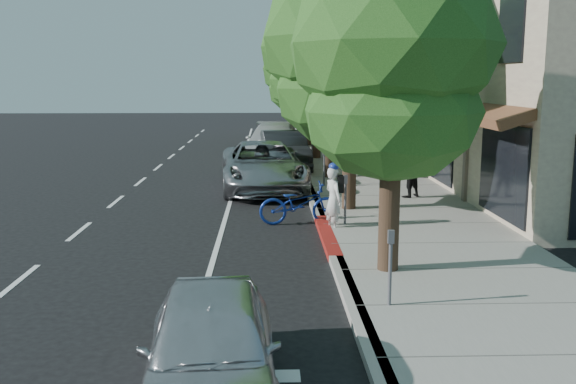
{
  "coord_description": "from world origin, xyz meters",
  "views": [
    {
      "loc": [
        -1.45,
        -13.97,
        3.8
      ],
      "look_at": [
        -0.98,
        -0.08,
        1.35
      ],
      "focal_mm": 40.0,
      "sensor_mm": 36.0,
      "label": 1
    }
  ],
  "objects_px": {
    "street_tree_1": "(351,43)",
    "pedestrian": "(408,172)",
    "street_tree_2": "(330,66)",
    "white_pickup": "(274,144)",
    "street_tree_5": "(303,70)",
    "dark_suv_far": "(283,133)",
    "near_car_a": "(211,348)",
    "silver_suv": "(263,166)",
    "dark_sedan": "(284,151)",
    "street_tree_3": "(317,50)",
    "bicycle": "(299,204)",
    "cyclist": "(334,200)",
    "street_tree_4": "(309,62)",
    "street_tree_0": "(394,51)"
  },
  "relations": [
    {
      "from": "street_tree_1",
      "to": "street_tree_2",
      "type": "distance_m",
      "value": 6.02
    },
    {
      "from": "street_tree_0",
      "to": "near_car_a",
      "type": "xyz_separation_m",
      "value": [
        -3.02,
        -4.81,
        -3.64
      ]
    },
    {
      "from": "bicycle",
      "to": "near_car_a",
      "type": "distance_m",
      "value": 9.57
    },
    {
      "from": "dark_sedan",
      "to": "white_pickup",
      "type": "height_order",
      "value": "white_pickup"
    },
    {
      "from": "cyclist",
      "to": "dark_suv_far",
      "type": "bearing_deg",
      "value": -23.52
    },
    {
      "from": "silver_suv",
      "to": "near_car_a",
      "type": "height_order",
      "value": "silver_suv"
    },
    {
      "from": "street_tree_5",
      "to": "pedestrian",
      "type": "height_order",
      "value": "street_tree_5"
    },
    {
      "from": "cyclist",
      "to": "bicycle",
      "type": "xyz_separation_m",
      "value": [
        -0.81,
        0.87,
        -0.26
      ]
    },
    {
      "from": "street_tree_1",
      "to": "street_tree_2",
      "type": "bearing_deg",
      "value": 90.0
    },
    {
      "from": "street_tree_3",
      "to": "cyclist",
      "type": "xyz_separation_m",
      "value": [
        -0.67,
        -14.24,
        -4.28
      ]
    },
    {
      "from": "street_tree_1",
      "to": "near_car_a",
      "type": "distance_m",
      "value": 11.95
    },
    {
      "from": "street_tree_4",
      "to": "street_tree_2",
      "type": "bearing_deg",
      "value": -90.0
    },
    {
      "from": "street_tree_2",
      "to": "silver_suv",
      "type": "distance_m",
      "value": 4.67
    },
    {
      "from": "street_tree_0",
      "to": "bicycle",
      "type": "height_order",
      "value": "street_tree_0"
    },
    {
      "from": "street_tree_4",
      "to": "silver_suv",
      "type": "relative_size",
      "value": 1.28
    },
    {
      "from": "bicycle",
      "to": "dark_suv_far",
      "type": "bearing_deg",
      "value": -4.75
    },
    {
      "from": "bicycle",
      "to": "dark_suv_far",
      "type": "xyz_separation_m",
      "value": [
        0.08,
        19.98,
        0.19
      ]
    },
    {
      "from": "street_tree_3",
      "to": "bicycle",
      "type": "relative_size",
      "value": 3.92
    },
    {
      "from": "street_tree_1",
      "to": "white_pickup",
      "type": "bearing_deg",
      "value": 100.09
    },
    {
      "from": "street_tree_1",
      "to": "pedestrian",
      "type": "distance_m",
      "value": 4.69
    },
    {
      "from": "street_tree_1",
      "to": "pedestrian",
      "type": "bearing_deg",
      "value": 39.08
    },
    {
      "from": "cyclist",
      "to": "silver_suv",
      "type": "relative_size",
      "value": 0.27
    },
    {
      "from": "street_tree_0",
      "to": "bicycle",
      "type": "bearing_deg",
      "value": 107.76
    },
    {
      "from": "street_tree_1",
      "to": "silver_suv",
      "type": "relative_size",
      "value": 1.3
    },
    {
      "from": "street_tree_3",
      "to": "silver_suv",
      "type": "xyz_separation_m",
      "value": [
        -2.47,
        -8.0,
        -4.27
      ]
    },
    {
      "from": "street_tree_0",
      "to": "silver_suv",
      "type": "height_order",
      "value": "street_tree_0"
    },
    {
      "from": "white_pickup",
      "to": "dark_suv_far",
      "type": "xyz_separation_m",
      "value": [
        0.59,
        7.4,
        -0.15
      ]
    },
    {
      "from": "dark_sedan",
      "to": "near_car_a",
      "type": "bearing_deg",
      "value": -99.33
    },
    {
      "from": "street_tree_1",
      "to": "silver_suv",
      "type": "bearing_deg",
      "value": 121.71
    },
    {
      "from": "bicycle",
      "to": "near_car_a",
      "type": "xyz_separation_m",
      "value": [
        -1.53,
        -9.45,
        0.11
      ]
    },
    {
      "from": "street_tree_2",
      "to": "cyclist",
      "type": "height_order",
      "value": "street_tree_2"
    },
    {
      "from": "bicycle",
      "to": "silver_suv",
      "type": "xyz_separation_m",
      "value": [
        -0.99,
        5.37,
        0.28
      ]
    },
    {
      "from": "street_tree_4",
      "to": "white_pickup",
      "type": "height_order",
      "value": "street_tree_4"
    },
    {
      "from": "street_tree_0",
      "to": "street_tree_5",
      "type": "bearing_deg",
      "value": 90.0
    },
    {
      "from": "dark_suv_far",
      "to": "near_car_a",
      "type": "bearing_deg",
      "value": -93.52
    },
    {
      "from": "street_tree_2",
      "to": "silver_suv",
      "type": "height_order",
      "value": "street_tree_2"
    },
    {
      "from": "street_tree_4",
      "to": "dark_suv_far",
      "type": "height_order",
      "value": "street_tree_4"
    },
    {
      "from": "street_tree_2",
      "to": "white_pickup",
      "type": "relative_size",
      "value": 1.11
    },
    {
      "from": "street_tree_3",
      "to": "street_tree_5",
      "type": "xyz_separation_m",
      "value": [
        0.0,
        12.0,
        -0.73
      ]
    },
    {
      "from": "near_car_a",
      "to": "street_tree_1",
      "type": "bearing_deg",
      "value": 70.88
    },
    {
      "from": "street_tree_1",
      "to": "white_pickup",
      "type": "xyz_separation_m",
      "value": [
        -1.99,
        11.21,
        -3.89
      ]
    },
    {
      "from": "street_tree_4",
      "to": "pedestrian",
      "type": "relative_size",
      "value": 4.91
    },
    {
      "from": "street_tree_4",
      "to": "silver_suv",
      "type": "height_order",
      "value": "street_tree_4"
    },
    {
      "from": "street_tree_5",
      "to": "pedestrian",
      "type": "bearing_deg",
      "value": -84.68
    },
    {
      "from": "street_tree_5",
      "to": "cyclist",
      "type": "height_order",
      "value": "street_tree_5"
    },
    {
      "from": "pedestrian",
      "to": "dark_suv_far",
      "type": "bearing_deg",
      "value": -111.38
    },
    {
      "from": "street_tree_1",
      "to": "dark_suv_far",
      "type": "bearing_deg",
      "value": 94.3
    },
    {
      "from": "street_tree_4",
      "to": "near_car_a",
      "type": "xyz_separation_m",
      "value": [
        -3.02,
        -28.81,
        -4.07
      ]
    },
    {
      "from": "dark_sedan",
      "to": "dark_suv_far",
      "type": "xyz_separation_m",
      "value": [
        0.22,
        9.75,
        -0.08
      ]
    },
    {
      "from": "cyclist",
      "to": "street_tree_5",
      "type": "bearing_deg",
      "value": -26.99
    }
  ]
}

